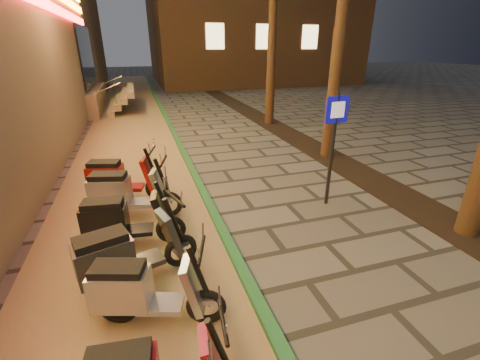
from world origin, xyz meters
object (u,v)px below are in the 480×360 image
object	(u,v)px
scooter_6	(125,255)
scooter_9	(118,179)
scooter_5	(142,291)
scooter_7	(121,221)
pedestrian_sign	(334,135)
scooter_8	(125,193)

from	to	relation	value
scooter_6	scooter_9	distance (m)	3.11
scooter_5	scooter_7	xyz separation A→B (m)	(-0.28, 1.90, 0.02)
pedestrian_sign	scooter_9	world-z (taller)	pedestrian_sign
scooter_8	scooter_9	world-z (taller)	scooter_8
scooter_5	scooter_9	size ratio (longest dim) A/B	0.93
scooter_6	scooter_8	bearing A→B (deg)	73.64
pedestrian_sign	scooter_5	bearing A→B (deg)	-156.40
scooter_7	scooter_9	bearing A→B (deg)	101.00
scooter_8	scooter_9	bearing A→B (deg)	114.10
scooter_7	scooter_9	distance (m)	2.01
scooter_5	scooter_9	distance (m)	3.93
pedestrian_sign	scooter_8	bearing A→B (deg)	165.13
scooter_5	scooter_7	distance (m)	1.92
scooter_7	scooter_9	world-z (taller)	scooter_9
scooter_8	scooter_9	size ratio (longest dim) A/B	1.03
pedestrian_sign	scooter_5	distance (m)	4.84
pedestrian_sign	scooter_6	xyz separation A→B (m)	(-4.32, -1.52, -1.06)
pedestrian_sign	scooter_6	distance (m)	4.69
scooter_8	scooter_6	bearing A→B (deg)	-74.30
pedestrian_sign	scooter_7	distance (m)	4.54
pedestrian_sign	scooter_7	bearing A→B (deg)	179.62
scooter_5	scooter_6	bearing A→B (deg)	122.29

